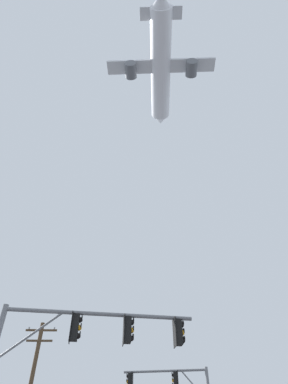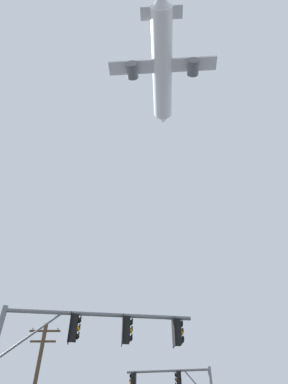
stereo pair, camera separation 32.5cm
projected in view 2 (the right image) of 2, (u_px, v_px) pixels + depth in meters
signal_pole_near at (79, 343)px, 11.20m from camera, size 7.01×1.14×5.53m
airplane at (162, 68)px, 47.95m from camera, size 16.11×20.85×5.69m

